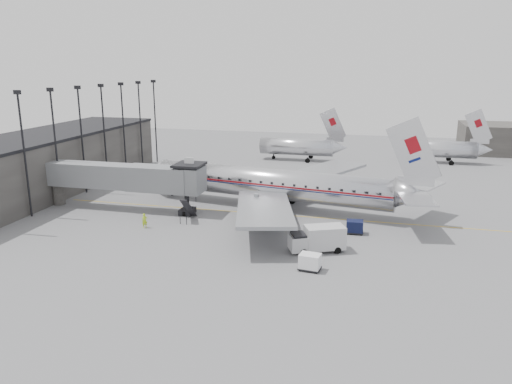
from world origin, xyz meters
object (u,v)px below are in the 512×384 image
at_px(baggage_cart_white, 310,262).
at_px(ramp_worker, 145,221).
at_px(airliner, 275,184).
at_px(baggage_cart_navy, 355,227).
at_px(service_van, 318,238).

height_order(baggage_cart_white, ramp_worker, ramp_worker).
bearing_deg(airliner, baggage_cart_navy, -26.66).
xyz_separation_m(airliner, service_van, (7.28, -14.02, -1.82)).
xyz_separation_m(airliner, baggage_cart_white, (7.22, -18.87, -2.36)).
bearing_deg(airliner, service_van, -53.25).
xyz_separation_m(service_van, baggage_cart_white, (-0.07, -4.85, -0.54)).
bearing_deg(ramp_worker, baggage_cart_white, -61.82).
relative_size(airliner, baggage_cart_navy, 20.47).
xyz_separation_m(service_van, baggage_cart_navy, (3.31, 6.34, -0.57)).
relative_size(service_van, baggage_cart_navy, 3.03).
distance_m(airliner, baggage_cart_navy, 13.30).
distance_m(airliner, baggage_cart_white, 20.34).
distance_m(airliner, service_van, 15.91).
distance_m(service_van, baggage_cart_navy, 7.17).
bearing_deg(baggage_cart_white, service_van, 96.83).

